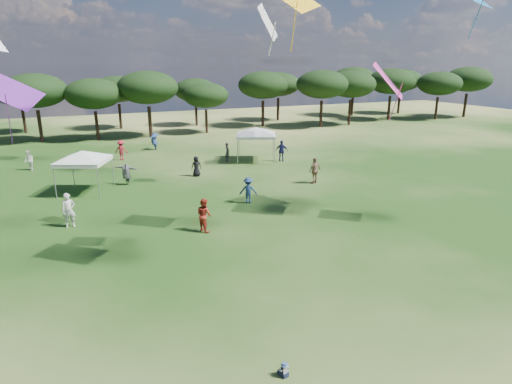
# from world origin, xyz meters

# --- Properties ---
(tree_line) EXTENTS (108.78, 17.63, 7.77)m
(tree_line) POSITION_xyz_m (2.39, 47.41, 5.42)
(tree_line) COLOR black
(tree_line) RESTS_ON ground
(tent_left) EXTENTS (5.56, 5.56, 3.20)m
(tent_left) POSITION_xyz_m (-4.78, 23.44, 2.77)
(tent_left) COLOR gray
(tent_left) RESTS_ON ground
(tent_right) EXTENTS (6.21, 6.21, 3.31)m
(tent_right) POSITION_xyz_m (9.67, 27.82, 2.88)
(tent_right) COLOR gray
(tent_right) RESTS_ON ground
(toddler) EXTENTS (0.32, 0.35, 0.45)m
(toddler) POSITION_xyz_m (-0.50, 2.26, 0.20)
(toddler) COLOR black
(toddler) RESTS_ON ground
(festival_crowd) EXTENTS (28.08, 24.42, 1.91)m
(festival_crowd) POSITION_xyz_m (-1.59, 25.52, 0.87)
(festival_crowd) COLOR #313035
(festival_crowd) RESTS_ON ground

